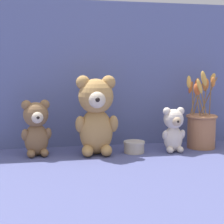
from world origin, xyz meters
TOP-DOWN VIEW (x-y plane):
  - ground_plane at (0.00, 0.00)m, footprint 4.00×4.00m
  - backdrop_wall at (0.00, 0.17)m, footprint 1.28×0.02m
  - teddy_bear_large at (-0.06, 0.00)m, footprint 0.16×0.15m
  - teddy_bear_medium at (-0.29, 0.02)m, footprint 0.12×0.11m
  - teddy_bear_small at (0.24, -0.01)m, footprint 0.09×0.09m
  - flower_vase at (0.38, 0.03)m, footprint 0.16×0.15m
  - decorative_tin_tall at (0.08, 0.00)m, footprint 0.08×0.08m

SIDE VIEW (x-z plane):
  - ground_plane at x=0.00m, z-range 0.00..0.00m
  - decorative_tin_tall at x=0.08m, z-range 0.00..0.05m
  - flower_vase at x=0.38m, z-range -0.07..0.25m
  - teddy_bear_small at x=0.24m, z-range 0.00..0.18m
  - teddy_bear_medium at x=-0.29m, z-range 0.00..0.22m
  - teddy_bear_large at x=-0.06m, z-range 0.01..0.31m
  - backdrop_wall at x=0.00m, z-range 0.00..0.61m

